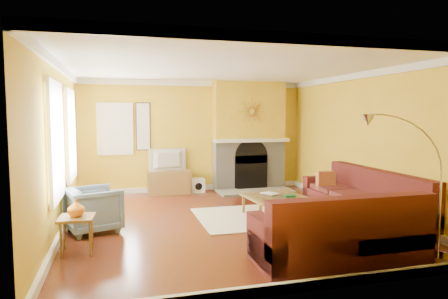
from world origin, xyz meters
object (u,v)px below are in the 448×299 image
object	(u,v)px
media_console	(169,182)
side_table	(77,235)
coffee_table	(276,207)
arc_lamp	(407,190)
armchair	(94,209)
sectional_sofa	(317,203)

from	to	relation	value
media_console	side_table	distance (m)	4.15
coffee_table	media_console	size ratio (longest dim) A/B	1.03
arc_lamp	coffee_table	bearing A→B (deg)	106.44
coffee_table	media_console	bearing A→B (deg)	120.23
armchair	sectional_sofa	bearing A→B (deg)	-122.75
coffee_table	media_console	world-z (taller)	media_console
side_table	media_console	bearing A→B (deg)	65.28
media_console	sectional_sofa	bearing A→B (deg)	-62.01
armchair	media_console	bearing A→B (deg)	-48.01
sectional_sofa	media_console	size ratio (longest dim) A/B	3.45
coffee_table	armchair	world-z (taller)	armchair
armchair	arc_lamp	bearing A→B (deg)	-140.92
armchair	side_table	world-z (taller)	armchair
armchair	arc_lamp	xyz separation A→B (m)	(3.90, -2.47, 0.58)
sectional_sofa	armchair	world-z (taller)	sectional_sofa
sectional_sofa	media_console	bearing A→B (deg)	117.99
sectional_sofa	coffee_table	size ratio (longest dim) A/B	3.36
sectional_sofa	side_table	distance (m)	3.69
sectional_sofa	media_console	world-z (taller)	sectional_sofa
sectional_sofa	arc_lamp	world-z (taller)	arc_lamp
media_console	side_table	world-z (taller)	media_console
media_console	armchair	world-z (taller)	armchair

